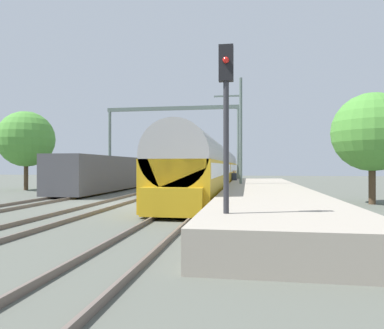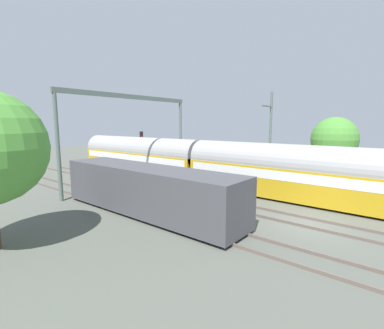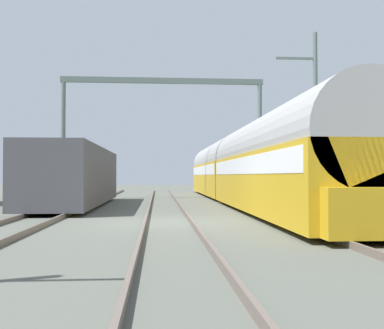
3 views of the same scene
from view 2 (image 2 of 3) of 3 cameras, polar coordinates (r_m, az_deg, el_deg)
ground at (r=16.78m, az=22.87°, el=-11.15°), size 120.00×120.00×0.00m
track_far_west at (r=12.88m, az=17.13°, el=-16.51°), size 1.52×60.00×0.16m
track_west at (r=16.75m, az=22.89°, el=-10.90°), size 1.52×60.00×0.16m
track_east at (r=20.82m, az=26.33°, el=-7.37°), size 1.52×60.00×0.16m
platform at (r=24.80m, az=23.88°, el=-3.90°), size 4.40×28.00×0.90m
passenger_train at (r=25.07m, az=1.54°, el=0.49°), size 2.93×32.85×3.82m
freight_car at (r=17.03m, az=-9.28°, el=-5.14°), size 2.80×13.00×2.70m
person_crossing at (r=26.62m, az=3.75°, el=-1.11°), size 0.46×0.37×1.73m
railway_signal_far at (r=33.33m, az=-10.31°, el=3.95°), size 0.36×0.30×4.51m
catenary_gantry at (r=24.56m, az=-12.44°, el=8.81°), size 13.13×0.28×7.86m
catenary_pole_east_mid at (r=24.05m, az=15.71°, el=5.05°), size 1.90×0.20×8.00m
tree_east_background at (r=29.91m, az=27.22°, el=4.60°), size 4.26×4.26×6.06m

